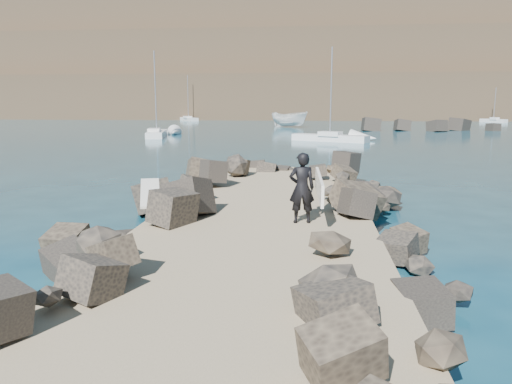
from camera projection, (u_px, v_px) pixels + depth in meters
ground at (260, 239)px, 13.66m from camera, size 800.00×800.00×0.00m
jetty at (251, 250)px, 11.65m from camera, size 6.00×26.00×0.60m
riprap_left at (138, 233)px, 12.42m from camera, size 2.60×22.00×1.00m
riprap_right at (375, 240)px, 11.78m from camera, size 2.60×22.00×1.00m
headland at (339, 65)px, 166.22m from camera, size 360.00×140.00×32.00m
surfboard_resting at (150, 197)px, 14.29m from camera, size 1.17×2.19×0.07m
boat_imported at (289, 119)px, 75.06m from camera, size 6.54×4.96×2.38m
surfer_with_board at (304, 188)px, 12.87m from camera, size 0.92×2.29×1.84m
sailboat_c at (330, 138)px, 47.86m from camera, size 7.44×4.72×8.96m
sailboat_a at (157, 134)px, 54.13m from camera, size 3.34×7.91×9.24m
sailboat_e at (188, 119)px, 102.06m from camera, size 5.54×7.46×9.25m
sailboat_f at (494, 121)px, 93.01m from camera, size 3.80×5.09×6.56m
headland_buildings at (365, 3)px, 154.66m from camera, size 137.50×30.50×5.00m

